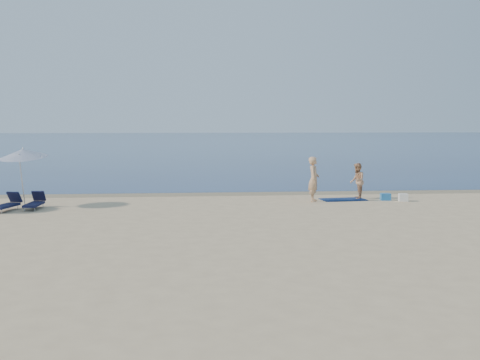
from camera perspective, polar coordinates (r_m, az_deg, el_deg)
name	(u,v)px	position (r m, az deg, el deg)	size (l,w,h in m)	color
ground	(345,335)	(10.26, 9.95, -14.30)	(160.00, 160.00, 0.00)	#CDB288
sea	(200,141)	(109.39, -3.86, 3.72)	(240.00, 160.00, 0.01)	#0D2351
wet_sand_strip	(239,194)	(29.03, -0.08, -1.31)	(240.00, 1.60, 0.00)	#847254
person_left	(314,179)	(26.32, 7.01, 0.08)	(0.71, 0.47, 1.96)	tan
person_right	(357,181)	(27.56, 11.05, -0.09)	(0.79, 0.61, 1.62)	tan
beach_towel	(343,199)	(27.17, 9.75, -1.83)	(1.94, 1.08, 0.03)	#0F214D
white_bag	(403,198)	(27.25, 15.22, -1.61)	(0.38, 0.33, 0.33)	white
blue_cooler	(385,197)	(27.39, 13.63, -1.56)	(0.43, 0.31, 0.31)	#226EB9
umbrella_near	(23,153)	(25.99, -19.88, 2.39)	(2.49, 2.51, 2.53)	silver
lounger_left	(7,204)	(25.15, -21.25, -2.17)	(0.91, 1.67, 0.70)	#161A3C
lounger_right	(35,203)	(25.34, -18.89, -2.06)	(0.59, 1.56, 0.67)	#141737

